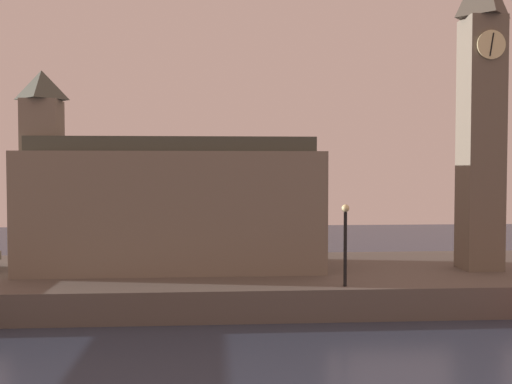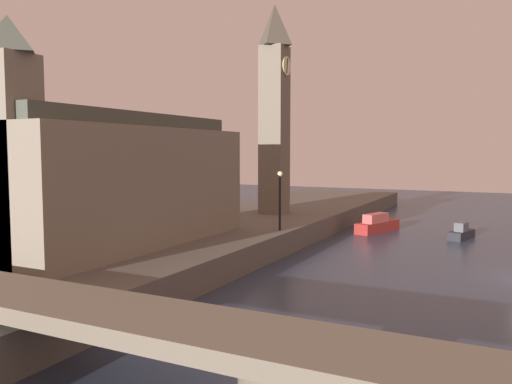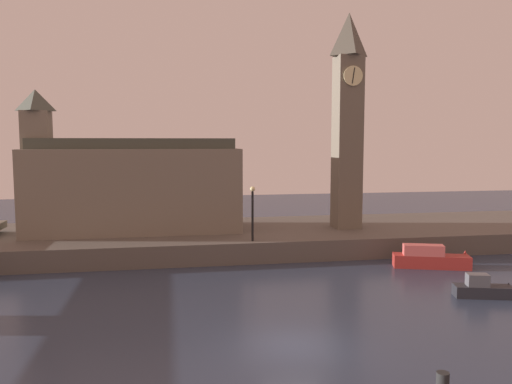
# 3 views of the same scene
# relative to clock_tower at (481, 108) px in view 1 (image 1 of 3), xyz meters

# --- Properties ---
(far_embankment) EXTENTS (70.00, 12.00, 1.50)m
(far_embankment) POSITION_rel_clock_tower_xyz_m (-9.10, 0.96, -9.53)
(far_embankment) COLOR #5B544C
(far_embankment) RESTS_ON ground
(clock_tower) EXTENTS (2.21, 2.26, 16.99)m
(clock_tower) POSITION_rel_clock_tower_xyz_m (0.00, 0.00, 0.00)
(clock_tower) COLOR #6B6051
(clock_tower) RESTS_ON far_embankment
(parliament_hall) EXTENTS (16.15, 5.68, 10.80)m
(parliament_hall) POSITION_rel_clock_tower_xyz_m (-17.12, 1.41, -5.21)
(parliament_hall) COLOR slate
(parliament_hall) RESTS_ON far_embankment
(streetlamp) EXTENTS (0.36, 0.36, 3.85)m
(streetlamp) POSITION_rel_clock_tower_xyz_m (-8.39, -4.23, -6.38)
(streetlamp) COLOR black
(streetlamp) RESTS_ON far_embankment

